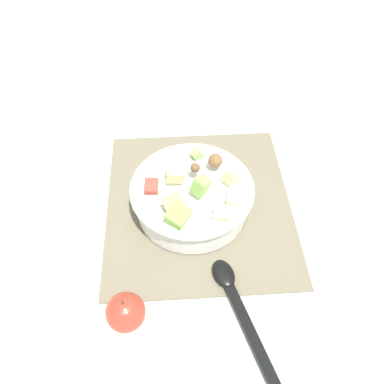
# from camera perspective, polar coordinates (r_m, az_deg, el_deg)

# --- Properties ---
(ground_plane) EXTENTS (2.40, 2.40, 0.00)m
(ground_plane) POSITION_cam_1_polar(r_m,az_deg,el_deg) (0.82, 0.96, -1.80)
(ground_plane) COLOR silver
(placemat) EXTENTS (0.41, 0.37, 0.01)m
(placemat) POSITION_cam_1_polar(r_m,az_deg,el_deg) (0.81, 0.96, -1.67)
(placemat) COLOR #756B56
(placemat) RESTS_ON ground_plane
(salad_bowl) EXTENTS (0.24, 0.24, 0.11)m
(salad_bowl) POSITION_cam_1_polar(r_m,az_deg,el_deg) (0.77, -0.00, -0.45)
(salad_bowl) COLOR white
(salad_bowl) RESTS_ON placemat
(serving_spoon) EXTENTS (0.23, 0.09, 0.01)m
(serving_spoon) POSITION_cam_1_polar(r_m,az_deg,el_deg) (0.70, 6.20, -14.95)
(serving_spoon) COLOR black
(serving_spoon) RESTS_ON placemat
(whole_apple) EXTENTS (0.06, 0.06, 0.08)m
(whole_apple) POSITION_cam_1_polar(r_m,az_deg,el_deg) (0.67, -9.47, -16.57)
(whole_apple) COLOR #BC3828
(whole_apple) RESTS_ON ground_plane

